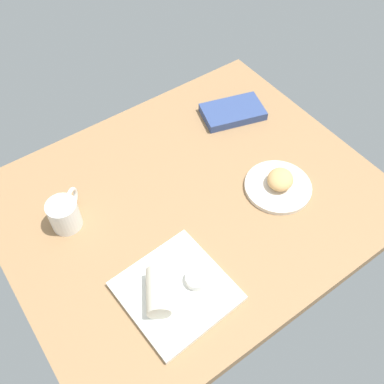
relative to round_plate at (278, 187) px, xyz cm
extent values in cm
cube|color=#9E754C|center=(23.66, -12.34, -2.70)|extent=(110.00, 90.00, 4.00)
cylinder|color=silver|center=(0.00, 0.00, 0.00)|extent=(20.36, 20.36, 1.40)
ellipsoid|color=tan|center=(-0.54, -0.22, 2.98)|extent=(11.58, 11.31, 4.56)
cube|color=white|center=(44.47, 10.30, 0.10)|extent=(27.42, 27.42, 1.60)
cylinder|color=silver|center=(38.77, 11.47, 2.08)|extent=(5.96, 5.96, 2.35)
cylinder|color=#B85725|center=(38.77, 11.47, 2.95)|extent=(4.89, 4.89, 0.40)
cylinder|color=beige|center=(49.03, 9.36, 3.95)|extent=(11.30, 13.32, 6.09)
cube|color=#33477F|center=(-9.21, -33.53, 0.76)|extent=(23.58, 17.94, 2.93)
cylinder|color=white|center=(57.95, -25.23, 3.91)|extent=(8.61, 8.61, 9.22)
cylinder|color=olive|center=(57.95, -25.23, 7.92)|extent=(7.06, 7.06, 0.40)
torus|color=white|center=(53.71, -29.22, 3.91)|extent=(5.73, 5.49, 6.73)
camera|label=1|loc=(69.68, 52.70, 105.54)|focal=41.41mm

